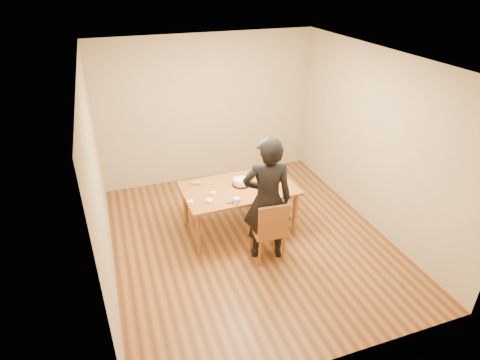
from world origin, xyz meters
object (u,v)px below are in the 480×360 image
object	(u,v)px
dining_table	(239,188)
cake_plate	(241,184)
dining_chair	(267,230)
cake	(241,182)
person	(267,200)

from	to	relation	value
dining_table	cake_plate	bearing A→B (deg)	44.35
dining_chair	cake_plate	size ratio (longest dim) A/B	1.52
dining_chair	cake	world-z (taller)	cake
dining_table	person	bearing A→B (deg)	-79.83
dining_table	cake	size ratio (longest dim) A/B	7.21
cake_plate	person	size ratio (longest dim) A/B	0.15
dining_table	person	size ratio (longest dim) A/B	0.92
cake_plate	cake	size ratio (longest dim) A/B	1.17
dining_table	person	distance (m)	0.77
dining_chair	cake_plate	xyz separation A→B (m)	(-0.10, 0.83, 0.31)
cake	person	bearing A→B (deg)	-83.03
dining_table	dining_chair	size ratio (longest dim) A/B	4.04
cake	person	xyz separation A→B (m)	(0.10, -0.79, 0.11)
dining_chair	cake_plate	bearing A→B (deg)	101.36
dining_table	cake_plate	world-z (taller)	cake_plate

